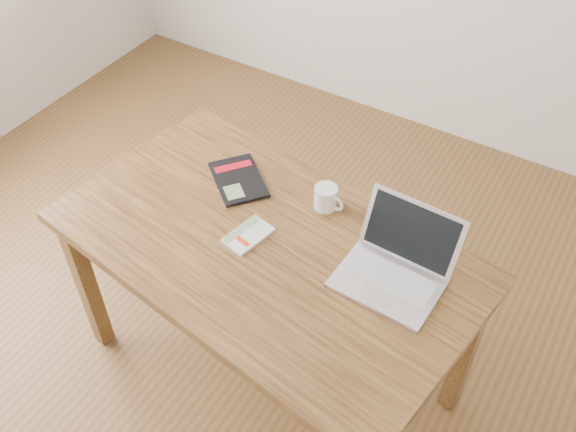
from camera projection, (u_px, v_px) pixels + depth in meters
The scene contains 6 objects.
room at pixel (161, 89), 1.63m from camera, with size 4.04×4.04×2.70m.
desk at pixel (266, 262), 2.13m from camera, with size 1.48×0.98×0.75m.
white_guidebook at pixel (248, 235), 2.09m from camera, with size 0.13×0.18×0.01m.
black_guidebook at pixel (238, 179), 2.28m from camera, with size 0.29×0.28×0.01m.
laptop at pixel (396, 265), 1.95m from camera, with size 0.32×0.30×0.21m.
coffee_mug at pixel (326, 197), 2.16m from camera, with size 0.11×0.08×0.08m.
Camera 1 is at (0.92, -1.01, 2.28)m, focal length 40.00 mm.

